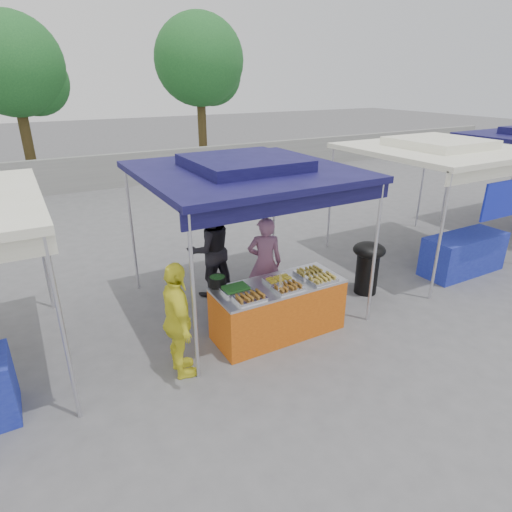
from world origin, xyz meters
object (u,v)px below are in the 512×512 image
vendor_table (278,309)px  helper_man (210,250)px  cooking_pot (217,281)px  customer_person (178,321)px  wok_burner (368,263)px  vendor_woman (265,263)px

vendor_table → helper_man: size_ratio=1.14×
cooking_pot → customer_person: size_ratio=0.16×
cooking_pot → wok_burner: 3.01m
cooking_pot → vendor_woman: 1.21m
vendor_table → vendor_woman: size_ratio=1.24×
vendor_woman → helper_man: bearing=-28.4°
helper_man → customer_person: (-1.29, -1.94, -0.06)m
helper_man → customer_person: size_ratio=1.08×
wok_burner → helper_man: (-2.52, 1.35, 0.29)m
wok_burner → vendor_table: bearing=-160.2°
vendor_woman → customer_person: (-1.93, -1.09, 0.00)m
vendor_woman → cooking_pot: bearing=48.8°
wok_burner → vendor_woman: vendor_woman is taller
wok_burner → vendor_woman: size_ratio=0.61×
vendor_table → wok_burner: size_ratio=2.03×
cooking_pot → helper_man: 1.42m
helper_man → cooking_pot: bearing=70.1°
vendor_table → helper_man: (-0.37, 1.73, 0.45)m
helper_man → vendor_woman: bearing=126.1°
vendor_table → cooking_pot: 1.04m
vendor_table → customer_person: 1.72m
vendor_table → customer_person: (-1.66, -0.21, 0.39)m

